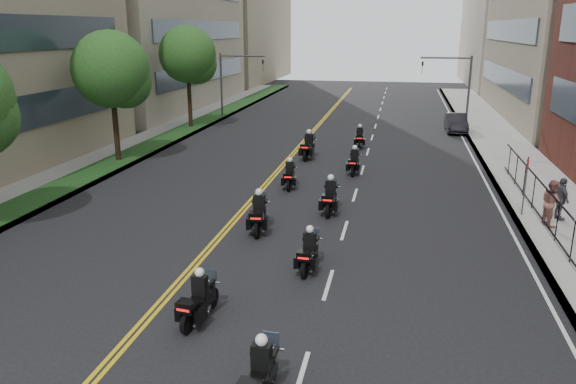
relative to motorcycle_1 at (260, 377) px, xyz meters
name	(u,v)px	position (x,y,z in m)	size (l,w,h in m)	color
sidewalk_right	(527,177)	(9.49, 21.03, -0.55)	(4.00, 90.00, 0.15)	gray
sidewalk_left	(115,157)	(-14.51, 21.03, -0.55)	(4.00, 90.00, 0.15)	gray
grass_strip	(127,156)	(-13.71, 21.03, -0.46)	(2.00, 90.00, 0.04)	#173E16
street_trees	(59,84)	(-13.55, 14.63, 4.51)	(4.40, 38.40, 7.98)	black
traffic_signal_right	(457,80)	(7.03, 38.03, 3.07)	(4.09, 0.20, 5.60)	#3F3F44
traffic_signal_left	(232,76)	(-12.05, 38.03, 3.07)	(4.09, 0.20, 5.60)	#3F3F44
motorcycle_1	(260,377)	(0.00, 0.00, 0.00)	(0.55, 2.15, 1.58)	black
motorcycle_2	(198,301)	(-2.49, 3.05, -0.02)	(0.62, 2.08, 1.54)	black
motorcycle_3	(309,253)	(-0.09, 7.01, -0.02)	(0.50, 2.07, 1.53)	black
motorcycle_4	(259,215)	(-2.62, 10.26, 0.06)	(0.69, 2.33, 1.73)	black
motorcycle_5	(330,198)	(-0.16, 13.13, 0.04)	(0.52, 2.28, 1.69)	black
motorcycle_6	(290,176)	(-2.65, 16.68, -0.02)	(0.57, 2.09, 1.54)	black
motorcycle_7	(354,163)	(0.28, 20.16, 0.00)	(0.50, 2.14, 1.58)	black
motorcycle_8	(308,147)	(-2.78, 23.28, 0.09)	(0.62, 2.44, 1.80)	black
motorcycle_9	(359,138)	(0.04, 27.31, -0.01)	(0.56, 2.13, 1.57)	black
parked_sedan	(456,123)	(6.89, 34.65, 0.07)	(1.48, 4.24, 1.40)	black
pedestrian_b	(552,203)	(8.69, 12.84, 0.46)	(0.91, 0.71, 1.87)	#925D4F
pedestrian_c	(561,199)	(9.24, 13.62, 0.42)	(1.05, 0.44, 1.78)	#45464E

